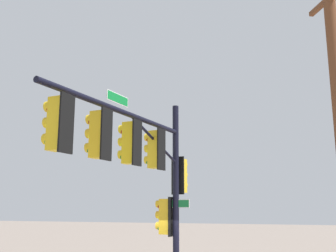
{
  "coord_description": "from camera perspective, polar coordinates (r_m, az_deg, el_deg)",
  "views": [
    {
      "loc": [
        12.23,
        3.85,
        2.91
      ],
      "look_at": [
        -0.32,
        -0.37,
        5.61
      ],
      "focal_mm": 42.58,
      "sensor_mm": 36.0,
      "label": 1
    }
  ],
  "objects": [
    {
      "name": "signal_pole_assembly",
      "position": [
        11.22,
        -3.43,
        -5.85
      ],
      "size": [
        6.82,
        1.59,
        6.2
      ],
      "color": "black",
      "rests_on": "ground_plane"
    }
  ]
}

